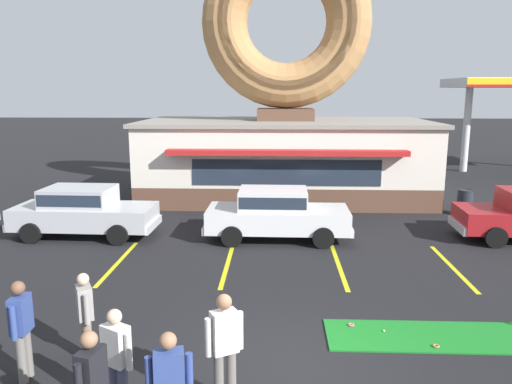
# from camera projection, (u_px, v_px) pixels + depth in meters

# --- Properties ---
(ground_plane) EXTENTS (160.00, 160.00, 0.00)m
(ground_plane) POSITION_uv_depth(u_px,v_px,m) (290.00, 365.00, 8.53)
(ground_plane) COLOR black
(donut_shop_building) EXTENTS (12.30, 6.75, 10.96)m
(donut_shop_building) POSITION_uv_depth(u_px,v_px,m) (285.00, 111.00, 21.43)
(donut_shop_building) COLOR brown
(donut_shop_building) RESTS_ON ground
(putting_mat) EXTENTS (4.53, 1.25, 0.03)m
(putting_mat) POSITION_uv_depth(u_px,v_px,m) (446.00, 337.00, 9.47)
(putting_mat) COLOR #197523
(putting_mat) RESTS_ON ground
(mini_donut_mid_centre) EXTENTS (0.13, 0.13, 0.04)m
(mini_donut_mid_centre) POSITION_uv_depth(u_px,v_px,m) (436.00, 346.00, 9.06)
(mini_donut_mid_centre) COLOR #A5724C
(mini_donut_mid_centre) RESTS_ON putting_mat
(mini_donut_far_left) EXTENTS (0.13, 0.13, 0.04)m
(mini_donut_far_left) POSITION_uv_depth(u_px,v_px,m) (351.00, 325.00, 9.88)
(mini_donut_far_left) COLOR #D8667F
(mini_donut_far_left) RESTS_ON putting_mat
(golf_ball) EXTENTS (0.04, 0.04, 0.04)m
(golf_ball) POSITION_uv_depth(u_px,v_px,m) (384.00, 331.00, 9.62)
(golf_ball) COLOR white
(golf_ball) RESTS_ON putting_mat
(car_silver) EXTENTS (4.61, 2.07, 1.60)m
(car_silver) POSITION_uv_depth(u_px,v_px,m) (83.00, 210.00, 15.95)
(car_silver) COLOR #B2B5BA
(car_silver) RESTS_ON ground
(car_white) EXTENTS (4.58, 2.02, 1.60)m
(car_white) POSITION_uv_depth(u_px,v_px,m) (276.00, 212.00, 15.62)
(car_white) COLOR silver
(car_white) RESTS_ON ground
(pedestrian_blue_sweater_man) EXTENTS (0.53, 0.39, 1.75)m
(pedestrian_blue_sweater_man) POSITION_uv_depth(u_px,v_px,m) (225.00, 344.00, 7.25)
(pedestrian_blue_sweater_man) COLOR slate
(pedestrian_blue_sweater_man) RESTS_ON ground
(pedestrian_hooded_kid) EXTENTS (0.53, 0.40, 1.62)m
(pedestrian_hooded_kid) POSITION_uv_depth(u_px,v_px,m) (117.00, 357.00, 7.05)
(pedestrian_hooded_kid) COLOR #474C66
(pedestrian_hooded_kid) RESTS_ON ground
(pedestrian_leather_jacket_man) EXTENTS (0.26, 0.60, 1.68)m
(pedestrian_leather_jacket_man) POSITION_uv_depth(u_px,v_px,m) (22.00, 326.00, 7.93)
(pedestrian_leather_jacket_man) COLOR slate
(pedestrian_leather_jacket_man) RESTS_ON ground
(pedestrian_clipboard_woman) EXTENTS (0.39, 0.54, 1.57)m
(pedestrian_clipboard_woman) POSITION_uv_depth(u_px,v_px,m) (85.00, 312.00, 8.55)
(pedestrian_clipboard_woman) COLOR #7F7056
(pedestrian_clipboard_woman) RESTS_ON ground
(trash_bin) EXTENTS (0.57, 0.57, 0.97)m
(trash_bin) POSITION_uv_depth(u_px,v_px,m) (465.00, 202.00, 18.72)
(trash_bin) COLOR #232833
(trash_bin) RESTS_ON ground
(parking_stripe_far_left) EXTENTS (0.12, 3.60, 0.01)m
(parking_stripe_far_left) POSITION_uv_depth(u_px,v_px,m) (118.00, 262.00, 13.61)
(parking_stripe_far_left) COLOR yellow
(parking_stripe_far_left) RESTS_ON ground
(parking_stripe_left) EXTENTS (0.12, 3.60, 0.01)m
(parking_stripe_left) POSITION_uv_depth(u_px,v_px,m) (227.00, 264.00, 13.48)
(parking_stripe_left) COLOR yellow
(parking_stripe_left) RESTS_ON ground
(parking_stripe_mid_left) EXTENTS (0.12, 3.60, 0.01)m
(parking_stripe_mid_left) POSITION_uv_depth(u_px,v_px,m) (339.00, 266.00, 13.36)
(parking_stripe_mid_left) COLOR yellow
(parking_stripe_mid_left) RESTS_ON ground
(parking_stripe_centre) EXTENTS (0.12, 3.60, 0.01)m
(parking_stripe_centre) POSITION_uv_depth(u_px,v_px,m) (452.00, 267.00, 13.24)
(parking_stripe_centre) COLOR yellow
(parking_stripe_centre) RESTS_ON ground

